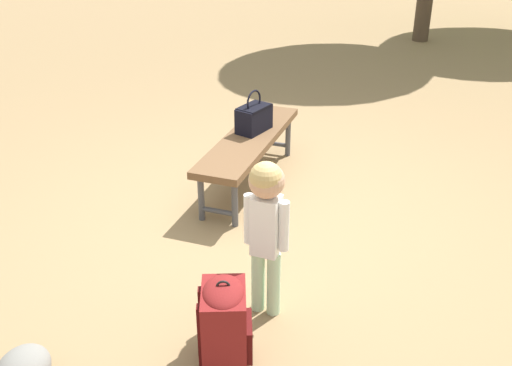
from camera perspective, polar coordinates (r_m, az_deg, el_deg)
name	(u,v)px	position (r m, az deg, el deg)	size (l,w,h in m)	color
ground_plane	(265,223)	(4.64, 0.86, -3.91)	(40.00, 40.00, 0.00)	#8C704C
park_bench	(249,143)	(5.07, -0.67, 3.87)	(1.65, 0.79, 0.45)	brown
handbag	(254,117)	(5.12, -0.20, 6.34)	(0.37, 0.32, 0.37)	black
child_standing	(266,216)	(3.39, 0.99, -3.14)	(0.21, 0.27, 1.02)	#B2D8B2
backpack_large	(225,322)	(3.29, -3.04, -13.17)	(0.35, 0.31, 0.54)	maroon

